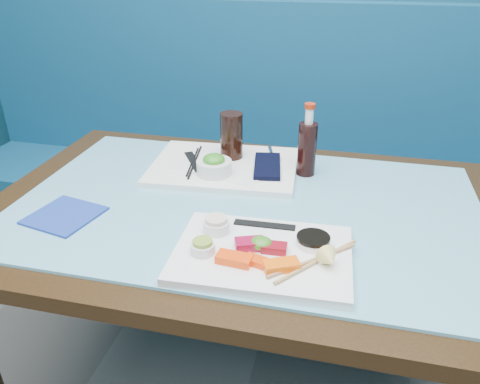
% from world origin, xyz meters
% --- Properties ---
extents(booth_bench, '(3.00, 0.56, 1.17)m').
position_xyz_m(booth_bench, '(0.00, 2.29, 0.37)').
color(booth_bench, navy).
rests_on(booth_bench, ground).
extents(dining_table, '(1.40, 0.90, 0.75)m').
position_xyz_m(dining_table, '(0.00, 1.45, 0.67)').
color(dining_table, black).
rests_on(dining_table, ground).
extents(glass_top, '(1.22, 0.76, 0.01)m').
position_xyz_m(glass_top, '(0.00, 1.45, 0.75)').
color(glass_top, '#62AAC5').
rests_on(glass_top, dining_table).
extents(sashimi_plate, '(0.40, 0.29, 0.02)m').
position_xyz_m(sashimi_plate, '(0.09, 1.22, 0.77)').
color(sashimi_plate, white).
rests_on(sashimi_plate, glass_top).
extents(salmon_left, '(0.08, 0.04, 0.02)m').
position_xyz_m(salmon_left, '(0.04, 1.16, 0.79)').
color(salmon_left, '#FF420A').
rests_on(salmon_left, sashimi_plate).
extents(salmon_mid, '(0.06, 0.04, 0.01)m').
position_xyz_m(salmon_mid, '(0.09, 1.17, 0.78)').
color(salmon_mid, '#EB3E09').
rests_on(salmon_mid, sashimi_plate).
extents(salmon_right, '(0.08, 0.06, 0.02)m').
position_xyz_m(salmon_right, '(0.14, 1.16, 0.79)').
color(salmon_right, '#FF610A').
rests_on(salmon_right, sashimi_plate).
extents(tuna_left, '(0.07, 0.06, 0.02)m').
position_xyz_m(tuna_left, '(0.06, 1.22, 0.79)').
color(tuna_left, maroon).
rests_on(tuna_left, sashimi_plate).
extents(tuna_right, '(0.06, 0.04, 0.02)m').
position_xyz_m(tuna_right, '(0.11, 1.22, 0.79)').
color(tuna_right, maroon).
rests_on(tuna_right, sashimi_plate).
extents(seaweed_garnish, '(0.06, 0.06, 0.03)m').
position_xyz_m(seaweed_garnish, '(0.08, 1.23, 0.79)').
color(seaweed_garnish, '#367E1D').
rests_on(seaweed_garnish, sashimi_plate).
extents(ramekin_wasabi, '(0.07, 0.07, 0.02)m').
position_xyz_m(ramekin_wasabi, '(-0.04, 1.18, 0.79)').
color(ramekin_wasabi, silver).
rests_on(ramekin_wasabi, sashimi_plate).
extents(wasabi_fill, '(0.05, 0.05, 0.01)m').
position_xyz_m(wasabi_fill, '(-0.04, 1.18, 0.80)').
color(wasabi_fill, olive).
rests_on(wasabi_fill, ramekin_wasabi).
extents(ramekin_ginger, '(0.07, 0.07, 0.03)m').
position_xyz_m(ramekin_ginger, '(-0.03, 1.27, 0.79)').
color(ramekin_ginger, silver).
rests_on(ramekin_ginger, sashimi_plate).
extents(ginger_fill, '(0.07, 0.07, 0.01)m').
position_xyz_m(ginger_fill, '(-0.03, 1.27, 0.81)').
color(ginger_fill, beige).
rests_on(ginger_fill, ramekin_ginger).
extents(soy_dish, '(0.09, 0.09, 0.01)m').
position_xyz_m(soy_dish, '(0.19, 1.27, 0.79)').
color(soy_dish, white).
rests_on(soy_dish, sashimi_plate).
extents(soy_fill, '(0.10, 0.10, 0.01)m').
position_xyz_m(soy_fill, '(0.19, 1.27, 0.80)').
color(soy_fill, black).
rests_on(soy_fill, soy_dish).
extents(lemon_wedge, '(0.06, 0.05, 0.05)m').
position_xyz_m(lemon_wedge, '(0.23, 1.19, 0.80)').
color(lemon_wedge, '#F2DA72').
rests_on(lemon_wedge, sashimi_plate).
extents(chopstick_sleeve, '(0.15, 0.03, 0.00)m').
position_xyz_m(chopstick_sleeve, '(0.07, 1.32, 0.78)').
color(chopstick_sleeve, black).
rests_on(chopstick_sleeve, sashimi_plate).
extents(wooden_chopstick_a, '(0.17, 0.16, 0.01)m').
position_xyz_m(wooden_chopstick_a, '(0.20, 1.20, 0.78)').
color(wooden_chopstick_a, '#AA7750').
rests_on(wooden_chopstick_a, sashimi_plate).
extents(wooden_chopstick_b, '(0.16, 0.19, 0.01)m').
position_xyz_m(wooden_chopstick_b, '(0.21, 1.20, 0.78)').
color(wooden_chopstick_b, '#AC8751').
rests_on(wooden_chopstick_b, sashimi_plate).
extents(serving_tray, '(0.46, 0.36, 0.02)m').
position_xyz_m(serving_tray, '(-0.12, 1.65, 0.77)').
color(serving_tray, white).
rests_on(serving_tray, glass_top).
extents(paper_placemat, '(0.34, 0.28, 0.00)m').
position_xyz_m(paper_placemat, '(-0.12, 1.65, 0.78)').
color(paper_placemat, silver).
rests_on(paper_placemat, serving_tray).
extents(seaweed_bowl, '(0.13, 0.13, 0.04)m').
position_xyz_m(seaweed_bowl, '(-0.13, 1.58, 0.80)').
color(seaweed_bowl, silver).
rests_on(seaweed_bowl, serving_tray).
extents(seaweed_salad, '(0.07, 0.07, 0.03)m').
position_xyz_m(seaweed_salad, '(-0.13, 1.58, 0.82)').
color(seaweed_salad, '#32861E').
rests_on(seaweed_salad, seaweed_bowl).
extents(cola_glass, '(0.08, 0.08, 0.14)m').
position_xyz_m(cola_glass, '(-0.11, 1.71, 0.85)').
color(cola_glass, black).
rests_on(cola_glass, serving_tray).
extents(navy_pouch, '(0.11, 0.19, 0.01)m').
position_xyz_m(navy_pouch, '(0.02, 1.65, 0.78)').
color(navy_pouch, black).
rests_on(navy_pouch, serving_tray).
extents(fork, '(0.04, 0.10, 0.01)m').
position_xyz_m(fork, '(0.01, 1.76, 0.78)').
color(fork, silver).
rests_on(fork, serving_tray).
extents(black_chopstick_a, '(0.04, 0.21, 0.01)m').
position_xyz_m(black_chopstick_a, '(-0.21, 1.64, 0.78)').
color(black_chopstick_a, black).
rests_on(black_chopstick_a, serving_tray).
extents(black_chopstick_b, '(0.04, 0.24, 0.01)m').
position_xyz_m(black_chopstick_b, '(-0.21, 1.64, 0.78)').
color(black_chopstick_b, black).
rests_on(black_chopstick_b, serving_tray).
extents(tray_sleeve, '(0.11, 0.15, 0.00)m').
position_xyz_m(tray_sleeve, '(-0.21, 1.64, 0.78)').
color(tray_sleeve, black).
rests_on(tray_sleeve, serving_tray).
extents(cola_bottle_body, '(0.07, 0.07, 0.16)m').
position_xyz_m(cola_bottle_body, '(0.13, 1.68, 0.84)').
color(cola_bottle_body, black).
rests_on(cola_bottle_body, glass_top).
extents(cola_bottle_neck, '(0.03, 0.03, 0.05)m').
position_xyz_m(cola_bottle_neck, '(0.13, 1.68, 0.94)').
color(cola_bottle_neck, white).
rests_on(cola_bottle_neck, cola_bottle_body).
extents(cola_bottle_cap, '(0.03, 0.03, 0.01)m').
position_xyz_m(cola_bottle_cap, '(0.13, 1.68, 0.97)').
color(cola_bottle_cap, '#B3270B').
rests_on(cola_bottle_cap, cola_bottle_neck).
extents(blue_napkin, '(0.19, 0.19, 0.01)m').
position_xyz_m(blue_napkin, '(-0.44, 1.28, 0.76)').
color(blue_napkin, navy).
rests_on(blue_napkin, glass_top).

